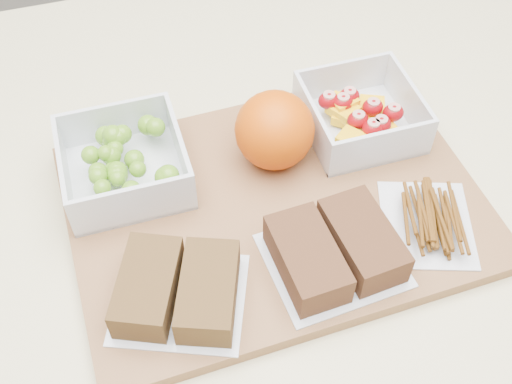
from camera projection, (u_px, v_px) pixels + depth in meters
counter at (267, 384)px, 1.02m from camera, size 1.20×0.90×0.90m
cutting_board at (275, 206)px, 0.67m from camera, size 0.43×0.31×0.02m
grape_container at (125, 163)px, 0.67m from camera, size 0.13×0.13×0.05m
fruit_container at (360, 116)px, 0.72m from camera, size 0.12×0.12×0.05m
orange at (275, 130)px, 0.67m from camera, size 0.08×0.08×0.08m
sandwich_bag_left at (178, 290)px, 0.58m from camera, size 0.15×0.14×0.04m
sandwich_bag_center at (335, 250)px, 0.60m from camera, size 0.13×0.12×0.04m
pretzel_bag at (429, 218)px, 0.64m from camera, size 0.12×0.13×0.02m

